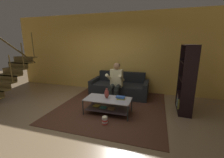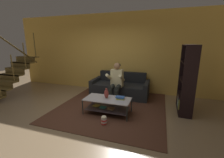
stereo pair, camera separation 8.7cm
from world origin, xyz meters
TOP-DOWN VIEW (x-y plane):
  - ground at (0.00, 0.00)m, footprint 16.80×16.80m
  - back_partition at (0.00, 2.46)m, footprint 8.40×0.12m
  - staircase_run at (-3.24, 0.76)m, footprint 0.94×1.80m
  - couch at (0.47, 1.84)m, footprint 1.97×0.91m
  - person_seated_center at (0.47, 1.31)m, footprint 0.50×0.58m
  - coffee_table at (0.52, 0.37)m, footprint 1.20×0.58m
  - area_rug at (0.50, 0.98)m, footprint 3.00×3.43m
  - vase at (0.49, 0.40)m, footprint 0.12×0.12m
  - book_stack at (0.85, 0.44)m, footprint 0.24×0.19m
  - bookshelf at (2.49, 1.21)m, footprint 0.32×0.92m
  - popcorn_tub at (0.63, -0.18)m, footprint 0.13×0.13m

SIDE VIEW (x-z plane):
  - ground at x=0.00m, z-range 0.00..0.00m
  - area_rug at x=0.50m, z-range 0.00..0.01m
  - popcorn_tub at x=0.63m, z-range 0.00..0.20m
  - coffee_table at x=0.52m, z-range 0.07..0.48m
  - couch at x=0.47m, z-range -0.12..0.68m
  - book_stack at x=0.85m, z-range 0.41..0.48m
  - vase at x=0.49m, z-range 0.41..0.67m
  - person_seated_center at x=0.47m, z-range 0.06..1.28m
  - bookshelf at x=2.49m, z-range -0.19..1.60m
  - staircase_run at x=-3.24m, z-range -0.34..1.89m
  - back_partition at x=0.00m, z-range 0.00..2.90m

